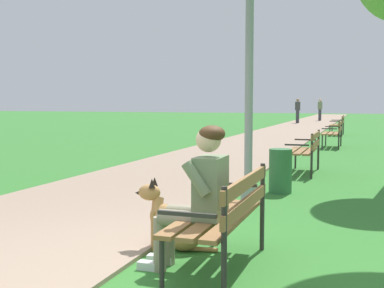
# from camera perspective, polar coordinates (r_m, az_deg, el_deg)

# --- Properties ---
(ground_plane) EXTENTS (120.00, 120.00, 0.00)m
(ground_plane) POSITION_cam_1_polar(r_m,az_deg,el_deg) (4.10, -5.89, -15.77)
(ground_plane) COLOR #33752D
(paved_path) EXTENTS (3.22, 60.00, 0.04)m
(paved_path) POSITION_cam_1_polar(r_m,az_deg,el_deg) (27.73, 11.91, 1.82)
(paved_path) COLOR gray
(paved_path) RESTS_ON ground
(park_bench_near) EXTENTS (0.55, 1.50, 0.85)m
(park_bench_near) POSITION_cam_1_polar(r_m,az_deg,el_deg) (4.28, 3.83, -7.71)
(park_bench_near) COLOR olive
(park_bench_near) RESTS_ON ground
(park_bench_mid) EXTENTS (0.55, 1.50, 0.85)m
(park_bench_mid) POSITION_cam_1_polar(r_m,az_deg,el_deg) (10.28, 12.92, -0.46)
(park_bench_mid) COLOR olive
(park_bench_mid) RESTS_ON ground
(park_bench_far) EXTENTS (0.55, 1.50, 0.85)m
(park_bench_far) POSITION_cam_1_polar(r_m,az_deg,el_deg) (16.26, 15.94, 1.39)
(park_bench_far) COLOR olive
(park_bench_far) RESTS_ON ground
(park_bench_furthest) EXTENTS (0.55, 1.50, 0.85)m
(park_bench_furthest) POSITION_cam_1_polar(r_m,az_deg,el_deg) (22.29, 16.40, 2.27)
(park_bench_furthest) COLOR olive
(park_bench_furthest) RESTS_ON ground
(person_seated_on_near_bench) EXTENTS (0.74, 0.49, 1.25)m
(person_seated_on_near_bench) POSITION_cam_1_polar(r_m,az_deg,el_deg) (4.21, 0.72, -5.58)
(person_seated_on_near_bench) COLOR gray
(person_seated_on_near_bench) RESTS_ON ground
(dog_shepherd) EXTENTS (0.83, 0.32, 0.71)m
(dog_shepherd) POSITION_cam_1_polar(r_m,az_deg,el_deg) (4.91, -2.20, -9.11)
(dog_shepherd) COLOR #B27F47
(dog_shepherd) RESTS_ON ground
(lamp_post_near) EXTENTS (0.24, 0.24, 3.98)m
(lamp_post_near) POSITION_cam_1_polar(r_m,az_deg,el_deg) (6.80, 6.57, 10.05)
(lamp_post_near) COLOR gray
(lamp_post_near) RESTS_ON ground
(litter_bin) EXTENTS (0.36, 0.36, 0.70)m
(litter_bin) POSITION_cam_1_polar(r_m,az_deg,el_deg) (8.02, 10.07, -3.05)
(litter_bin) COLOR #2D6638
(litter_bin) RESTS_ON ground
(pedestrian_distant) EXTENTS (0.32, 0.22, 1.65)m
(pedestrian_distant) POSITION_cam_1_polar(r_m,az_deg,el_deg) (33.57, 11.99, 3.73)
(pedestrian_distant) COLOR #383842
(pedestrian_distant) RESTS_ON ground
(pedestrian_further_distant) EXTENTS (0.32, 0.22, 1.65)m
(pedestrian_further_distant) POSITION_cam_1_polar(r_m,az_deg,el_deg) (38.30, 14.43, 3.81)
(pedestrian_further_distant) COLOR #383842
(pedestrian_further_distant) RESTS_ON ground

